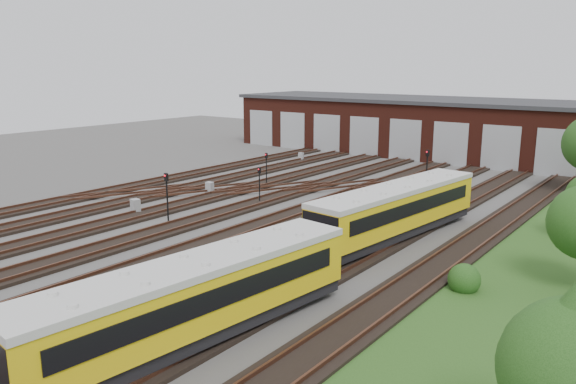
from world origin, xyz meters
The scene contains 15 objects.
ground centered at (0.00, 0.00, 0.00)m, with size 120.00×120.00×0.00m, color #4B4946.
track_network centered at (-0.17, 0.59, 0.11)m, with size 30.40×70.00×0.33m.
maintenance_shed centered at (-0.01, 39.97, 3.20)m, with size 51.00×12.50×6.35m.
grass_verge centered at (19.00, 10.00, 0.03)m, with size 8.00×55.00×0.05m, color #2A501A.
metro_train centered at (10.00, -7.95, 1.79)m, with size 4.03×45.99×2.85m.
signal_mast_0 centered at (-3.69, 2.53, 2.06)m, with size 0.27×0.26×3.20m.
signal_mast_1 centered at (-5.78, 15.26, 1.76)m, with size 0.23×0.21×2.76m.
signal_mast_2 centered at (-2.07, 9.94, 1.73)m, with size 0.22×0.21×2.70m.
signal_mast_3 centered at (6.34, 20.60, 2.21)m, with size 0.29×0.28×3.48m.
relay_cabinet_0 centered at (-7.36, 10.04, 0.46)m, with size 0.55×0.46×0.92m, color #A0A3A5.
relay_cabinet_1 centered at (-10.79, 27.20, 0.43)m, with size 0.52×0.43×0.86m, color #A0A3A5.
relay_cabinet_2 centered at (-6.94, 2.45, 0.51)m, with size 0.61×0.51×1.02m, color #A0A3A5.
relay_cabinet_3 centered at (8.80, 12.46, 0.52)m, with size 0.62×0.52×1.04m, color #A0A3A5.
relay_cabinet_4 centered at (6.88, 6.52, 0.52)m, with size 0.63×0.52×1.05m, color #A0A3A5.
bush_0 centered at (16.00, 2.87, 0.74)m, with size 1.47×1.47×1.47m, color #1B4112.
Camera 1 is at (24.10, -21.00, 10.00)m, focal length 35.00 mm.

